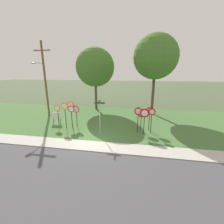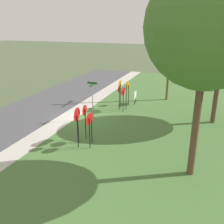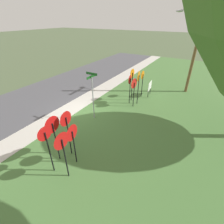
{
  "view_description": "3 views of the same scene",
  "coord_description": "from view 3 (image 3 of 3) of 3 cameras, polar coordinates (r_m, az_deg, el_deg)",
  "views": [
    {
      "loc": [
        3.44,
        -11.0,
        5.71
      ],
      "look_at": [
        1.08,
        2.76,
        1.87
      ],
      "focal_mm": 24.1,
      "sensor_mm": 36.0,
      "label": 1
    },
    {
      "loc": [
        17.59,
        9.55,
        7.53
      ],
      "look_at": [
        0.64,
        3.34,
        1.13
      ],
      "focal_mm": 40.2,
      "sensor_mm": 36.0,
      "label": 2
    },
    {
      "loc": [
        7.93,
        7.42,
        6.12
      ],
      "look_at": [
        0.61,
        3.2,
        1.19
      ],
      "focal_mm": 26.31,
      "sensor_mm": 36.0,
      "label": 3
    }
  ],
  "objects": [
    {
      "name": "grass_median",
      "position": [
        10.1,
        15.87,
        -8.28
      ],
      "size": [
        44.0,
        12.0,
        0.04
      ],
      "primitive_type": "cube",
      "color": "#477038",
      "rests_on": "ground_plane"
    },
    {
      "name": "yield_sign_far_left",
      "position": [
        7.22,
        -21.95,
        -8.92
      ],
      "size": [
        0.65,
        0.11,
        2.41
      ],
      "rotation": [
        0.0,
        0.0,
        -0.08
      ],
      "color": "black",
      "rests_on": "grass_median"
    },
    {
      "name": "yield_sign_far_right",
      "position": [
        7.45,
        -13.64,
        -8.07
      ],
      "size": [
        0.77,
        0.13,
        2.12
      ],
      "rotation": [
        0.0,
        0.0,
        0.11
      ],
      "color": "black",
      "rests_on": "grass_median"
    },
    {
      "name": "utility_pole",
      "position": [
        15.91,
        27.53,
        22.88
      ],
      "size": [
        2.1,
        2.21,
        9.06
      ],
      "color": "brown",
      "rests_on": "grass_median"
    },
    {
      "name": "stop_sign_far_center",
      "position": [
        12.71,
        9.18,
        10.79
      ],
      "size": [
        0.75,
        0.14,
        2.64
      ],
      "rotation": [
        0.0,
        0.0,
        0.15
      ],
      "color": "black",
      "rests_on": "grass_median"
    },
    {
      "name": "yield_sign_center",
      "position": [
        7.83,
        -15.56,
        -3.88
      ],
      "size": [
        0.73,
        0.1,
        2.46
      ],
      "rotation": [
        0.0,
        0.0,
        0.03
      ],
      "color": "black",
      "rests_on": "grass_median"
    },
    {
      "name": "notice_board",
      "position": [
        14.73,
        13.01,
        8.58
      ],
      "size": [
        1.1,
        0.12,
        1.25
      ],
      "rotation": [
        0.0,
        0.0,
        0.09
      ],
      "color": "black",
      "rests_on": "grass_median"
    },
    {
      "name": "stop_sign_near_right",
      "position": [
        12.76,
        6.23,
        9.78
      ],
      "size": [
        0.66,
        0.11,
        2.3
      ],
      "rotation": [
        0.0,
        0.0,
        0.09
      ],
      "color": "black",
      "rests_on": "grass_median"
    },
    {
      "name": "stop_sign_far_left",
      "position": [
        12.33,
        7.61,
        8.75
      ],
      "size": [
        0.74,
        0.16,
        2.23
      ],
      "rotation": [
        0.0,
        0.0,
        -0.18
      ],
      "color": "black",
      "rests_on": "grass_median"
    },
    {
      "name": "stop_sign_near_left",
      "position": [
        13.25,
        7.02,
        11.67
      ],
      "size": [
        0.72,
        0.09,
        2.63
      ],
      "rotation": [
        0.0,
        0.0,
        -0.01
      ],
      "color": "black",
      "rests_on": "grass_median"
    },
    {
      "name": "road_asphalt",
      "position": [
        15.79,
        -24.87,
        4.53
      ],
      "size": [
        44.0,
        6.4,
        0.01
      ],
      "primitive_type": "cube",
      "color": "#4C4C51",
      "rests_on": "ground_plane"
    },
    {
      "name": "yield_sign_near_right",
      "position": [
        7.72,
        -19.86,
        -5.43
      ],
      "size": [
        0.82,
        0.1,
        2.42
      ],
      "rotation": [
        0.0,
        0.0,
        0.0
      ],
      "color": "black",
      "rests_on": "grass_median"
    },
    {
      "name": "yield_sign_near_left",
      "position": [
        6.81,
        -16.89,
        -11.03
      ],
      "size": [
        0.75,
        0.1,
        2.33
      ],
      "rotation": [
        0.0,
        0.0,
        -0.03
      ],
      "color": "black",
      "rests_on": "grass_median"
    },
    {
      "name": "stop_sign_far_right",
      "position": [
        14.14,
        10.55,
        11.42
      ],
      "size": [
        0.68,
        0.09,
        2.27
      ],
      "rotation": [
        0.0,
        0.0,
        -0.0
      ],
      "color": "black",
      "rests_on": "grass_median"
    },
    {
      "name": "sidewalk_strip",
      "position": [
        12.94,
        -14.12,
        1.17
      ],
      "size": [
        44.0,
        1.6,
        0.06
      ],
      "primitive_type": "cube",
      "color": "#BCB7AD",
      "rests_on": "ground_plane"
    },
    {
      "name": "ground_plane",
      "position": [
        12.46,
        -11.4,
        0.17
      ],
      "size": [
        160.0,
        160.0,
        0.0
      ],
      "primitive_type": "plane",
      "color": "#4C5B3D"
    },
    {
      "name": "street_name_post",
      "position": [
        10.59,
        -6.71,
        6.69
      ],
      "size": [
        0.96,
        0.82,
        3.19
      ],
      "rotation": [
        0.0,
        0.0,
        -0.02
      ],
      "color": "#9EA0A8",
      "rests_on": "grass_median"
    }
  ]
}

